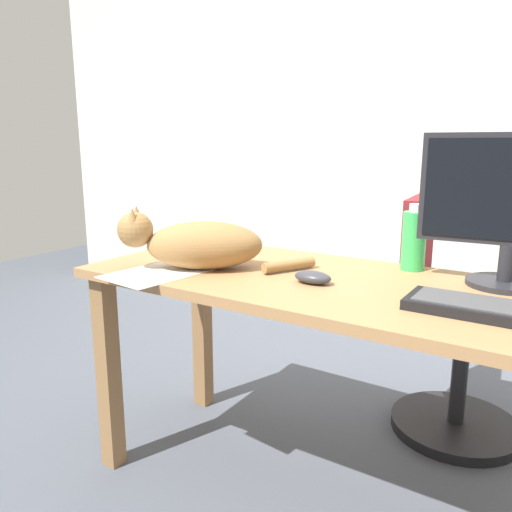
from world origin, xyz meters
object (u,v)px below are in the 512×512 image
(computer_mouse, at_px, (313,277))
(spray_bottle, at_px, (414,240))
(office_chair, at_px, (449,335))
(keyboard, at_px, (507,312))
(cat, at_px, (197,244))

(computer_mouse, xyz_separation_m, spray_bottle, (0.19, 0.31, 0.08))
(office_chair, relative_size, spray_bottle, 4.40)
(keyboard, bearing_deg, office_chair, 109.86)
(cat, distance_m, spray_bottle, 0.67)
(keyboard, relative_size, cat, 0.84)
(office_chair, bearing_deg, keyboard, -70.14)
(cat, xyz_separation_m, spray_bottle, (0.57, 0.35, 0.01))
(cat, height_order, spray_bottle, spray_bottle)
(computer_mouse, bearing_deg, cat, -173.54)
(keyboard, xyz_separation_m, cat, (-0.88, -0.02, 0.07))
(cat, bearing_deg, spray_bottle, 31.94)
(office_chair, relative_size, keyboard, 2.05)
(keyboard, height_order, computer_mouse, computer_mouse)
(office_chair, distance_m, computer_mouse, 0.79)
(cat, relative_size, spray_bottle, 2.54)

